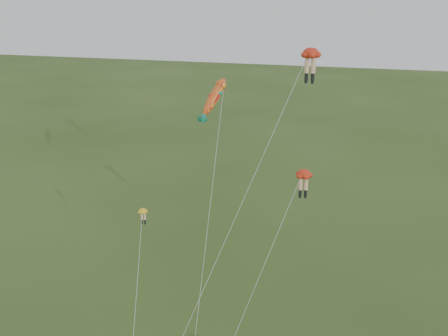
# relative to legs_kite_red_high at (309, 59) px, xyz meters

# --- Properties ---
(ground) EXTENTS (300.00, 300.00, 0.00)m
(ground) POSITION_rel_legs_kite_red_high_xyz_m (-6.41, -8.53, -20.21)
(ground) COLOR #2D4518
(ground) RESTS_ON ground
(legs_kite_red_high) EXTENTS (8.38, 11.27, 21.08)m
(legs_kite_red_high) POSITION_rel_legs_kite_red_high_xyz_m (0.00, 0.00, 0.00)
(legs_kite_red_high) COLOR red
(legs_kite_red_high) RESTS_ON ground
(legs_kite_red_mid) EXTENTS (5.09, 6.08, 12.94)m
(legs_kite_red_mid) POSITION_rel_legs_kite_red_high_xyz_m (0.49, -4.58, -8.02)
(legs_kite_red_mid) COLOR red
(legs_kite_red_mid) RESTS_ON ground
(legs_kite_yellow) EXTENTS (2.72, 8.40, 8.70)m
(legs_kite_yellow) POSITION_rel_legs_kite_red_high_xyz_m (-11.81, -5.87, -12.45)
(legs_kite_yellow) COLOR yellow
(legs_kite_yellow) RESTS_ON ground
(fish_kite) EXTENTS (2.31, 8.77, 18.93)m
(fish_kite) POSITION_rel_legs_kite_red_high_xyz_m (-6.97, -1.82, -3.00)
(fish_kite) COLOR orange
(fish_kite) RESTS_ON ground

